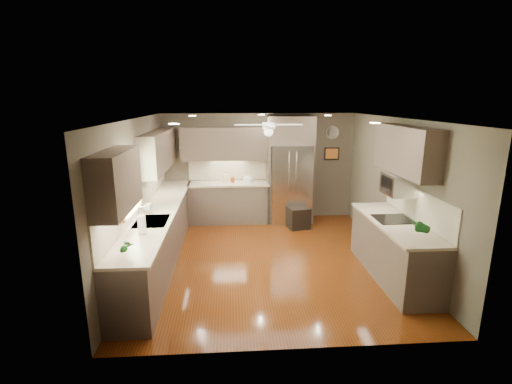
{
  "coord_description": "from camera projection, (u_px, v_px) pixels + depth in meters",
  "views": [
    {
      "loc": [
        -0.67,
        -6.18,
        2.8
      ],
      "look_at": [
        -0.2,
        0.6,
        1.11
      ],
      "focal_mm": 26.0,
      "sensor_mm": 36.0,
      "label": 1
    }
  ],
  "objects": [
    {
      "name": "ceiling",
      "position": [
        270.0,
        119.0,
        6.1
      ],
      "size": [
        5.0,
        5.0,
        0.0
      ],
      "primitive_type": "plane",
      "rotation": [
        3.14,
        0.0,
        0.0
      ],
      "color": "white",
      "rests_on": "ground"
    },
    {
      "name": "wall_clock",
      "position": [
        333.0,
        133.0,
        8.73
      ],
      "size": [
        0.3,
        0.03,
        0.3
      ],
      "color": "white",
      "rests_on": "wall_back"
    },
    {
      "name": "canister_c",
      "position": [
        225.0,
        179.0,
        8.56
      ],
      "size": [
        0.15,
        0.15,
        0.2
      ],
      "primitive_type": "cylinder",
      "rotation": [
        0.0,
        0.0,
        0.31
      ],
      "color": "beige",
      "rests_on": "back_run"
    },
    {
      "name": "left_run",
      "position": [
        160.0,
        234.0,
        6.6
      ],
      "size": [
        0.65,
        4.7,
        1.45
      ],
      "color": "#4F423A",
      "rests_on": "ground"
    },
    {
      "name": "microwave",
      "position": [
        399.0,
        184.0,
        5.95
      ],
      "size": [
        0.43,
        0.55,
        0.34
      ],
      "color": "silver",
      "rests_on": "wall_right"
    },
    {
      "name": "wall_left",
      "position": [
        137.0,
        194.0,
        6.25
      ],
      "size": [
        0.0,
        5.0,
        5.0
      ],
      "primitive_type": "plane",
      "rotation": [
        1.57,
        0.0,
        1.57
      ],
      "color": "brown",
      "rests_on": "ground"
    },
    {
      "name": "back_run",
      "position": [
        229.0,
        202.0,
        8.67
      ],
      "size": [
        1.85,
        0.65,
        1.45
      ],
      "color": "#4F423A",
      "rests_on": "ground"
    },
    {
      "name": "stool",
      "position": [
        298.0,
        217.0,
        8.3
      ],
      "size": [
        0.53,
        0.53,
        0.5
      ],
      "color": "black",
      "rests_on": "ground"
    },
    {
      "name": "canister_d",
      "position": [
        232.0,
        180.0,
        8.57
      ],
      "size": [
        0.12,
        0.12,
        0.13
      ],
      "primitive_type": "cylinder",
      "rotation": [
        0.0,
        0.0,
        0.42
      ],
      "color": "#92320F",
      "rests_on": "back_run"
    },
    {
      "name": "ceiling_fan",
      "position": [
        269.0,
        128.0,
        6.43
      ],
      "size": [
        1.18,
        1.18,
        0.32
      ],
      "color": "white",
      "rests_on": "ceiling"
    },
    {
      "name": "refrigerator",
      "position": [
        290.0,
        172.0,
        8.55
      ],
      "size": [
        1.06,
        0.75,
        2.45
      ],
      "color": "silver",
      "rests_on": "ground"
    },
    {
      "name": "soap_bottle",
      "position": [
        149.0,
        206.0,
        6.28
      ],
      "size": [
        0.11,
        0.11,
        0.21
      ],
      "primitive_type": "imported",
      "rotation": [
        0.0,
        0.0,
        -0.19
      ],
      "color": "white",
      "rests_on": "left_run"
    },
    {
      "name": "potted_plant_left",
      "position": [
        126.0,
        246.0,
        4.48
      ],
      "size": [
        0.15,
        0.11,
        0.27
      ],
      "primitive_type": "imported",
      "rotation": [
        0.0,
        0.0,
        -0.12
      ],
      "color": "#18561C",
      "rests_on": "left_run"
    },
    {
      "name": "floor",
      "position": [
        269.0,
        259.0,
        6.7
      ],
      "size": [
        5.0,
        5.0,
        0.0
      ],
      "primitive_type": "plane",
      "color": "#51200A",
      "rests_on": "ground"
    },
    {
      "name": "wall_right",
      "position": [
        396.0,
        190.0,
        6.55
      ],
      "size": [
        0.0,
        5.0,
        5.0
      ],
      "primitive_type": "plane",
      "rotation": [
        1.57,
        0.0,
        -1.57
      ],
      "color": "brown",
      "rests_on": "ground"
    },
    {
      "name": "sink",
      "position": [
        152.0,
        223.0,
        5.87
      ],
      "size": [
        0.5,
        0.7,
        0.32
      ],
      "color": "silver",
      "rests_on": "left_run"
    },
    {
      "name": "bowl",
      "position": [
        248.0,
        181.0,
        8.58
      ],
      "size": [
        0.3,
        0.3,
        0.06
      ],
      "primitive_type": "imported",
      "rotation": [
        0.0,
        0.0,
        -0.31
      ],
      "color": "beige",
      "rests_on": "back_run"
    },
    {
      "name": "paper_towel",
      "position": [
        142.0,
        224.0,
        5.26
      ],
      "size": [
        0.11,
        0.11,
        0.28
      ],
      "color": "white",
      "rests_on": "left_run"
    },
    {
      "name": "wall_back",
      "position": [
        259.0,
        167.0,
        8.82
      ],
      "size": [
        4.5,
        0.0,
        4.5
      ],
      "primitive_type": "plane",
      "rotation": [
        1.57,
        0.0,
        0.0
      ],
      "color": "brown",
      "rests_on": "ground"
    },
    {
      "name": "framed_print",
      "position": [
        332.0,
        154.0,
        8.85
      ],
      "size": [
        0.36,
        0.03,
        0.3
      ],
      "color": "black",
      "rests_on": "wall_back"
    },
    {
      "name": "wall_front",
      "position": [
        294.0,
        248.0,
        3.98
      ],
      "size": [
        4.5,
        0.0,
        4.5
      ],
      "primitive_type": "plane",
      "rotation": [
        -1.57,
        0.0,
        0.0
      ],
      "color": "brown",
      "rests_on": "ground"
    },
    {
      "name": "potted_plant_right",
      "position": [
        419.0,
        226.0,
        5.1
      ],
      "size": [
        0.24,
        0.22,
        0.35
      ],
      "primitive_type": "imported",
      "rotation": [
        0.0,
        0.0,
        0.44
      ],
      "color": "#18561C",
      "rests_on": "right_run"
    },
    {
      "name": "uppers",
      "position": [
        226.0,
        151.0,
        6.89
      ],
      "size": [
        4.5,
        4.7,
        0.95
      ],
      "color": "#4F423A",
      "rests_on": "wall_left"
    },
    {
      "name": "right_run",
      "position": [
        394.0,
        248.0,
        5.94
      ],
      "size": [
        0.7,
        2.2,
        1.45
      ],
      "color": "#4F423A",
      "rests_on": "ground"
    },
    {
      "name": "window",
      "position": [
        130.0,
        184.0,
        5.69
      ],
      "size": [
        0.05,
        1.12,
        0.92
      ],
      "color": "#BFF2B2",
      "rests_on": "wall_left"
    },
    {
      "name": "recessed_lights",
      "position": [
        266.0,
        118.0,
        6.48
      ],
      "size": [
        2.84,
        3.14,
        0.01
      ],
      "color": "white",
      "rests_on": "ceiling"
    }
  ]
}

